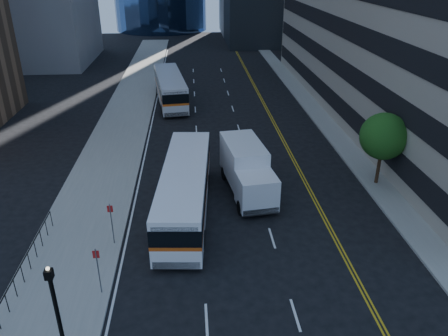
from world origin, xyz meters
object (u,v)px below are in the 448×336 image
street_tree (384,136)px  lamp_post (57,313)px  bus_front (185,189)px  bus_rear (170,88)px  box_truck (247,169)px

street_tree → lamp_post: (-18.00, -14.00, -0.92)m
lamp_post → bus_front: lamp_post is taller
lamp_post → bus_rear: 34.91m
street_tree → box_truck: 9.52m
street_tree → bus_rear: bearing=126.1°
street_tree → bus_front: street_tree is taller
bus_front → bus_rear: bearing=98.7°
street_tree → box_truck: street_tree is taller
bus_front → bus_rear: 23.66m
bus_rear → box_truck: (5.86, -21.27, 0.06)m
lamp_post → bus_front: size_ratio=0.37×
street_tree → box_truck: bearing=-177.0°
bus_front → box_truck: size_ratio=1.71×
lamp_post → bus_rear: bearing=85.4°
street_tree → bus_rear: size_ratio=0.42×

